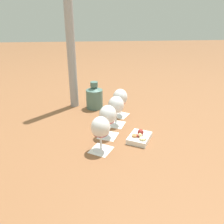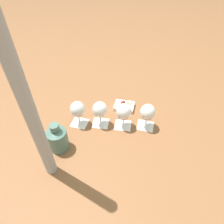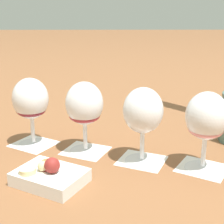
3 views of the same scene
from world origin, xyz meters
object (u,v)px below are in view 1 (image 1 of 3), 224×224
wine_glass_1 (116,106)px  ceramic_vase (94,97)px  wine_glass_2 (108,116)px  wine_glass_3 (101,129)px  snack_dish (140,137)px  umbrella_pole (70,33)px  wine_glass_0 (120,98)px

wine_glass_1 → ceramic_vase: size_ratio=0.94×
wine_glass_2 → wine_glass_3: (0.13, -0.04, -0.00)m
wine_glass_3 → snack_dish: (-0.07, 0.19, -0.09)m
wine_glass_2 → ceramic_vase: bearing=-171.5°
ceramic_vase → umbrella_pole: bearing=-111.2°
ceramic_vase → snack_dish: ceramic_vase is taller
wine_glass_0 → wine_glass_1: bearing=-17.1°
wine_glass_0 → umbrella_pole: size_ratio=0.18×
wine_glass_2 → umbrella_pole: 0.60m
wine_glass_3 → umbrella_pole: bearing=-165.4°
wine_glass_3 → umbrella_pole: 0.69m
wine_glass_0 → ceramic_vase: ceramic_vase is taller
wine_glass_2 → ceramic_vase: 0.40m
wine_glass_0 → wine_glass_2: bearing=-20.3°
wine_glass_0 → wine_glass_2: same height
wine_glass_1 → umbrella_pole: 0.54m
wine_glass_0 → ceramic_vase: (-0.14, -0.15, -0.03)m
wine_glass_0 → wine_glass_1: size_ratio=1.00×
wine_glass_2 → wine_glass_3: bearing=-17.8°
wine_glass_0 → snack_dish: wine_glass_0 is taller
wine_glass_0 → wine_glass_3: 0.41m
wine_glass_1 → wine_glass_3: 0.28m
ceramic_vase → snack_dish: (0.45, 0.21, -0.06)m
ceramic_vase → umbrella_pole: umbrella_pole is taller
wine_glass_1 → umbrella_pole: bearing=-141.7°
wine_glass_3 → ceramic_vase: (-0.52, -0.02, -0.03)m
wine_glass_3 → wine_glass_1: bearing=159.4°
wine_glass_2 → snack_dish: 0.19m
ceramic_vase → snack_dish: 0.50m
wine_glass_0 → wine_glass_2: size_ratio=1.00×
wine_glass_0 → umbrella_pole: bearing=-123.3°
wine_glass_1 → umbrella_pole: size_ratio=0.18×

